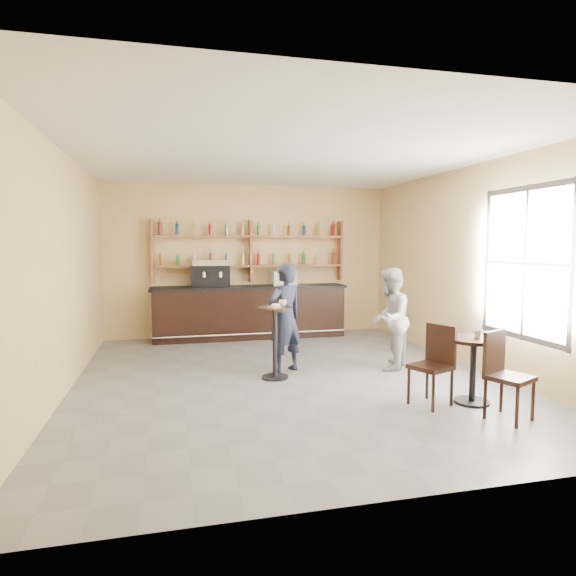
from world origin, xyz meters
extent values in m
plane|color=slate|center=(0.00, 0.00, 0.00)|extent=(7.00, 7.00, 0.00)
plane|color=white|center=(0.00, 0.00, 3.20)|extent=(7.00, 7.00, 0.00)
plane|color=tan|center=(0.00, 3.50, 1.60)|extent=(7.00, 0.00, 7.00)
plane|color=tan|center=(0.00, -3.50, 1.60)|extent=(7.00, 0.00, 7.00)
plane|color=tan|center=(-3.00, 0.00, 1.60)|extent=(0.00, 7.00, 7.00)
plane|color=tan|center=(3.00, 0.00, 1.60)|extent=(0.00, 7.00, 7.00)
plane|color=white|center=(2.99, -1.20, 1.70)|extent=(0.00, 2.00, 2.00)
cube|color=white|center=(-0.18, 0.02, 1.05)|extent=(0.21, 0.21, 0.00)
torus|color=#C47E47|center=(-0.17, 0.01, 1.07)|extent=(0.16, 0.16, 0.05)
imported|color=white|center=(-0.04, 0.12, 1.09)|extent=(0.15, 0.15, 0.09)
imported|color=black|center=(0.04, 0.35, 0.83)|extent=(0.72, 0.62, 1.67)
imported|color=white|center=(2.01, -1.63, 0.86)|extent=(0.12, 0.12, 0.10)
imported|color=#9D9CA1|center=(1.67, 0.11, 0.80)|extent=(0.95, 0.98, 1.59)
camera|label=1|loc=(-1.61, -6.73, 1.96)|focal=30.00mm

